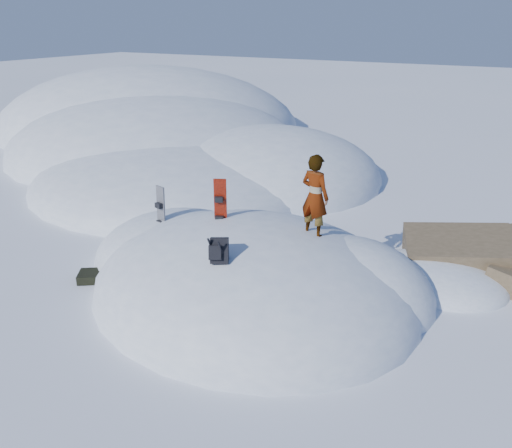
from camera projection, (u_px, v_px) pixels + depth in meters
The scene contains 9 objects.
ground at pixel (252, 293), 10.53m from camera, with size 120.00×120.00×0.00m, color white.
snow_mound at pixel (250, 286), 10.80m from camera, with size 8.00×6.00×3.00m.
snow_ridge at pixel (161, 143), 23.18m from camera, with size 21.50×18.50×6.40m.
rock_outcrop at pixel (460, 274), 11.29m from camera, with size 4.68×4.41×1.68m.
snowboard_red at pixel (220, 211), 10.58m from camera, with size 0.26×0.22×1.44m.
snowboard_dark at pixel (161, 216), 11.46m from camera, with size 0.28×0.20×1.44m.
backpack at pixel (219, 251), 8.88m from camera, with size 0.46×0.51×0.54m.
gear_pile at pixel (98, 275), 11.02m from camera, with size 0.93×0.79×0.25m.
person at pixel (315, 196), 9.74m from camera, with size 0.62×0.40×1.69m, color slate.
Camera 1 is at (4.54, -7.97, 5.38)m, focal length 35.00 mm.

